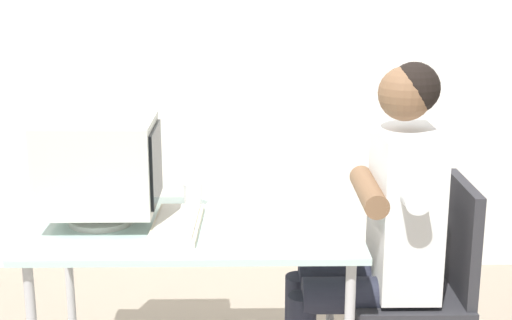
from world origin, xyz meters
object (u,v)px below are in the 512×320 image
object	(u,v)px
person_seated	(381,224)
desk_mug	(193,195)
crt_monitor	(99,166)
keyboard	(177,224)
office_chair	(424,280)
desk	(195,242)

from	to	relation	value
person_seated	desk_mug	bearing A→B (deg)	165.65
crt_monitor	keyboard	bearing A→B (deg)	-11.96
crt_monitor	desk_mug	size ratio (longest dim) A/B	4.33
keyboard	office_chair	xyz separation A→B (m)	(0.94, 0.06, -0.26)
crt_monitor	keyboard	size ratio (longest dim) A/B	1.01
crt_monitor	desk_mug	xyz separation A→B (m)	(0.33, 0.18, -0.17)
keyboard	desk_mug	size ratio (longest dim) A/B	4.29
crt_monitor	person_seated	world-z (taller)	person_seated
desk	person_seated	size ratio (longest dim) A/B	0.91
crt_monitor	office_chair	distance (m)	1.32
desk	crt_monitor	xyz separation A→B (m)	(-0.35, 0.03, 0.29)
office_chair	crt_monitor	bearing A→B (deg)	-179.98
desk	person_seated	xyz separation A→B (m)	(0.70, 0.03, 0.06)
desk_mug	keyboard	bearing A→B (deg)	-100.27
keyboard	office_chair	size ratio (longest dim) A/B	0.47
crt_monitor	person_seated	bearing A→B (deg)	0.02
keyboard	office_chair	distance (m)	0.98
crt_monitor	keyboard	world-z (taller)	crt_monitor
desk	keyboard	world-z (taller)	keyboard
crt_monitor	keyboard	distance (m)	0.36
desk	desk_mug	size ratio (longest dim) A/B	12.40
desk	office_chair	size ratio (longest dim) A/B	1.37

